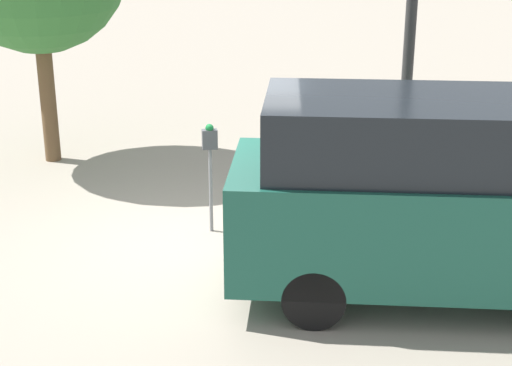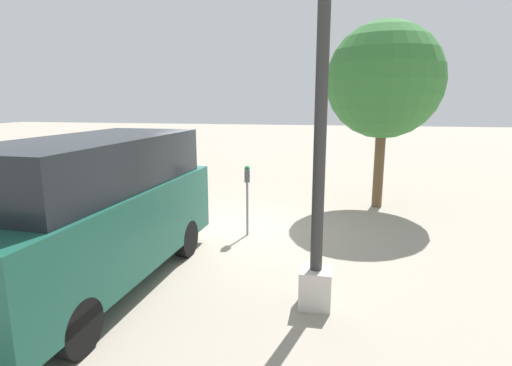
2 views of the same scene
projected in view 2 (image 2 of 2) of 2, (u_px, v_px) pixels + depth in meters
name	position (u px, v px, depth m)	size (l,w,h in m)	color
ground_plane	(233.00, 232.00, 8.78)	(80.00, 80.00, 0.00)	gray
parking_meter_near	(247.00, 184.00, 8.39)	(0.22, 0.15, 1.52)	gray
lamp_post	(320.00, 146.00, 5.20)	(0.44, 0.44, 6.59)	beige
parked_van	(94.00, 210.00, 5.99)	(5.00, 2.05, 2.32)	#195142
car_distant	(116.00, 148.00, 17.47)	(4.40, 2.09, 1.49)	#9E9EA3
street_tree	(384.00, 81.00, 10.28)	(2.98, 2.98, 4.85)	brown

